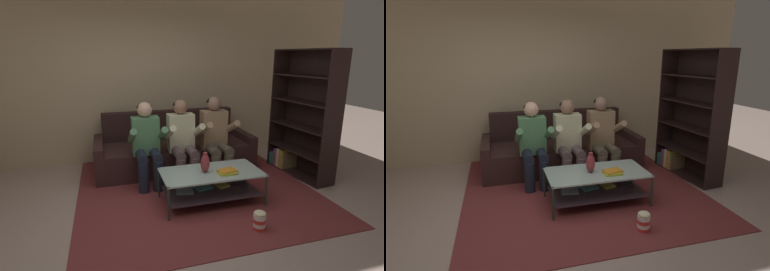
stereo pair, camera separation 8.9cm
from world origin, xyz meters
The scene contains 12 objects.
ground centered at (0.00, 0.00, 0.00)m, with size 16.80×16.80×0.00m, color #B49A8E.
back_partition centered at (0.00, 2.46, 1.45)m, with size 8.40×0.12×2.90m, color #C6B08A.
couch centered at (0.59, 1.82, 0.29)m, with size 2.50×0.99×0.89m.
person_seated_left centered at (0.07, 1.24, 0.64)m, with size 0.50×0.58×1.18m.
person_seated_middle centered at (0.59, 1.24, 0.65)m, with size 0.50×0.58×1.19m.
person_seated_right centered at (1.10, 1.24, 0.66)m, with size 0.50×0.58×1.21m.
coffee_table centered at (0.74, 0.46, 0.27)m, with size 1.24×0.64×0.41m.
area_rug centered at (0.66, 1.01, 0.01)m, with size 3.11×3.30×0.01m.
vase centered at (0.66, 0.46, 0.53)m, with size 0.11×0.11×0.26m.
book_stack centered at (0.91, 0.34, 0.43)m, with size 0.24×0.19×0.04m.
bookshelf centered at (2.43, 1.01, 0.82)m, with size 0.46×1.17×1.90m.
popcorn_tub centered at (1.02, -0.29, 0.11)m, with size 0.14×0.14×0.22m.
Camera 2 is at (-0.39, -2.82, 1.80)m, focal length 28.00 mm.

